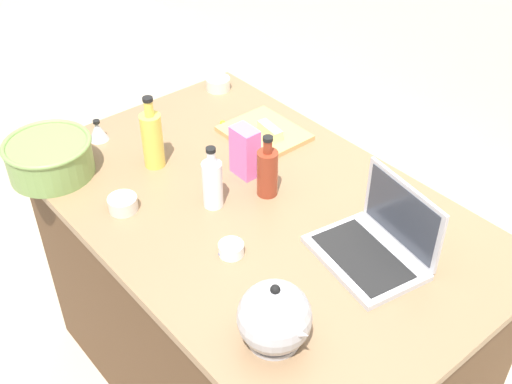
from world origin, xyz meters
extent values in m
plane|color=#B7A88E|center=(0.00, 0.00, 0.00)|extent=(12.00, 12.00, 0.00)
cube|color=#4C331E|center=(0.00, 0.00, 0.43)|extent=(1.45, 0.90, 0.87)
cube|color=#846647|center=(0.00, 0.00, 0.89)|extent=(1.51, 0.96, 0.03)
cube|color=#B7B7BC|center=(0.38, 0.07, 0.91)|extent=(0.34, 0.27, 0.02)
cube|color=black|center=(0.38, 0.06, 0.92)|extent=(0.30, 0.20, 0.00)
cube|color=#B7B7BC|center=(0.40, 0.19, 1.02)|extent=(0.30, 0.06, 0.20)
cube|color=#333842|center=(0.40, 0.18, 1.02)|extent=(0.27, 0.05, 0.18)
cylinder|color=#72934C|center=(-0.56, -0.40, 0.96)|extent=(0.27, 0.27, 0.12)
cylinder|color=black|center=(-0.56, -0.40, 0.96)|extent=(0.22, 0.22, 0.10)
torus|color=#72934C|center=(-0.56, -0.40, 1.02)|extent=(0.28, 0.28, 0.02)
cylinder|color=white|center=(-0.09, -0.10, 0.98)|extent=(0.06, 0.06, 0.15)
cylinder|color=white|center=(-0.09, -0.10, 1.08)|extent=(0.03, 0.03, 0.04)
cylinder|color=black|center=(-0.09, -0.10, 1.10)|extent=(0.03, 0.03, 0.01)
cylinder|color=#DBC64C|center=(-0.38, -0.12, 0.99)|extent=(0.07, 0.07, 0.19)
cylinder|color=#DBC64C|center=(-0.38, -0.12, 1.12)|extent=(0.03, 0.03, 0.05)
cylinder|color=black|center=(-0.38, -0.12, 1.15)|extent=(0.03, 0.03, 0.01)
cylinder|color=maroon|center=(-0.02, 0.06, 0.98)|extent=(0.07, 0.07, 0.15)
cylinder|color=maroon|center=(-0.02, 0.06, 1.08)|extent=(0.03, 0.03, 0.04)
cylinder|color=black|center=(-0.02, 0.06, 1.10)|extent=(0.03, 0.03, 0.01)
cylinder|color=#ADADB2|center=(0.43, -0.30, 0.91)|extent=(0.13, 0.13, 0.01)
sphere|color=#ADADB2|center=(0.43, -0.30, 0.98)|extent=(0.18, 0.18, 0.18)
cone|color=#ADADB2|center=(0.51, -0.30, 1.00)|extent=(0.08, 0.03, 0.07)
sphere|color=black|center=(0.43, -0.30, 1.07)|extent=(0.02, 0.02, 0.02)
cube|color=tan|center=(-0.28, 0.28, 0.91)|extent=(0.28, 0.23, 0.02)
cube|color=#F4E58C|center=(-0.25, 0.28, 0.94)|extent=(0.11, 0.05, 0.04)
cylinder|color=beige|center=(-0.66, 0.36, 0.92)|extent=(0.10, 0.10, 0.05)
cylinder|color=beige|center=(-0.24, -0.32, 0.92)|extent=(0.09, 0.09, 0.04)
cylinder|color=white|center=(0.12, -0.19, 0.92)|extent=(0.07, 0.07, 0.04)
cone|color=#B2B2B7|center=(-0.64, -0.19, 0.94)|extent=(0.07, 0.07, 0.07)
cylinder|color=black|center=(-0.64, -0.19, 0.97)|extent=(0.02, 0.02, 0.01)
cube|color=pink|center=(-0.15, 0.08, 0.99)|extent=(0.09, 0.06, 0.17)
sphere|color=blue|center=(0.11, -0.22, 0.91)|extent=(0.02, 0.02, 0.02)
sphere|color=yellow|center=(0.41, 0.04, 0.91)|extent=(0.02, 0.02, 0.02)
sphere|color=yellow|center=(-0.43, 0.20, 0.91)|extent=(0.02, 0.02, 0.02)
sphere|color=red|center=(0.31, 0.39, 0.91)|extent=(0.02, 0.02, 0.02)
camera|label=1|loc=(1.15, -0.97, 2.12)|focal=44.32mm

